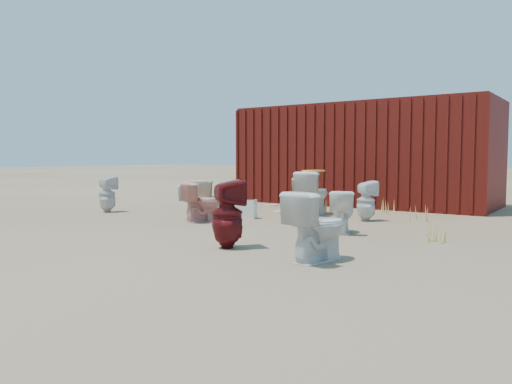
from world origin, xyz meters
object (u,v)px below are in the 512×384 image
Objects in this scene: shipping_container at (364,155)px; toilet_front_a at (197,202)px; toilet_front_e at (317,226)px; toilet_back_beige_right at (310,195)px; toilet_front_c at (342,212)px; loose_tank at (243,209)px; toilet_back_yellowlid at (313,193)px; toilet_back_a at (107,194)px; toilet_back_beige_left at (207,199)px; toilet_front_maroon at (227,214)px; toilet_back_e at (366,201)px; toilet_front_pink at (203,202)px.

shipping_container is 5.01m from toilet_front_a.
toilet_front_e reaches higher than toilet_back_beige_right.
toilet_front_c is 2.42m from loose_tank.
toilet_front_c is 0.75× the size of toilet_back_yellowlid.
loose_tank is (2.92, 0.82, -0.20)m from toilet_back_a.
toilet_back_yellowlid is at bearing -148.56° from toilet_back_beige_left.
toilet_front_a is at bearing 83.38° from toilet_back_beige_left.
toilet_front_c is at bearing 179.47° from toilet_front_a.
toilet_back_beige_right is at bearing -41.17° from toilet_front_maroon.
toilet_front_e is 1.06× the size of toilet_back_beige_left.
toilet_back_e is 1.46× the size of loose_tank.
shipping_container is 4.69m from toilet_back_beige_left.
toilet_back_yellowlid is at bearing -74.24° from toilet_front_c.
toilet_front_maroon is 4.96m from toilet_back_a.
toilet_front_pink is 3.75m from toilet_front_e.
toilet_back_beige_left is 1.00× the size of toilet_back_e.
toilet_back_beige_right is at bearing 13.22° from toilet_back_e.
toilet_back_beige_left is at bearing -21.72° from toilet_front_e.
loose_tank is at bearing -161.87° from toilet_back_a.
toilet_front_c is at bearing 131.56° from toilet_back_e.
toilet_front_e is 4.68m from toilet_back_beige_right.
toilet_front_maroon is (-0.63, -1.98, 0.11)m from toilet_front_c.
loose_tank is at bearing -165.27° from toilet_back_beige_left.
toilet_front_c is 2.62m from toilet_back_beige_right.
loose_tank is (-0.66, -1.39, -0.19)m from toilet_back_beige_right.
toilet_back_e is 2.27m from loose_tank.
toilet_back_yellowlid is (0.12, -2.79, -0.77)m from shipping_container.
toilet_front_a is 3.04m from toilet_back_e.
shipping_container is 3.53m from toilet_back_e.
toilet_front_a is 0.89× the size of toilet_back_beige_right.
toilet_front_c is at bearing -175.46° from toilet_back_a.
toilet_front_maroon reaches higher than toilet_back_beige_left.
toilet_front_e is 1.05× the size of toilet_back_beige_right.
shipping_container reaches higher than toilet_front_maroon.
toilet_back_beige_right reaches higher than toilet_back_e.
shipping_container is 5.06m from toilet_front_pink.
toilet_back_beige_left is at bearing 57.92° from toilet_back_e.
toilet_front_a is 2.39m from toilet_back_yellowlid.
toilet_front_maroon reaches higher than toilet_back_beige_right.
toilet_front_a is 1.32× the size of loose_tank.
toilet_front_e is (3.49, -1.92, 0.06)m from toilet_front_a.
shipping_container reaches higher than toilet_front_a.
toilet_back_beige_right is (-2.35, 4.05, -0.02)m from toilet_front_e.
toilet_front_a is 2.89m from toilet_front_maroon.
loose_tank is at bearing -89.29° from toilet_front_pink.
toilet_back_beige_left is (-0.08, 0.36, 0.04)m from toilet_front_a.
toilet_back_yellowlid reaches higher than toilet_front_c.
toilet_back_yellowlid is (3.72, 2.10, 0.05)m from toilet_back_a.
toilet_front_e is 1.55× the size of loose_tank.
toilet_back_e is at bearing 165.50° from toilet_back_beige_right.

